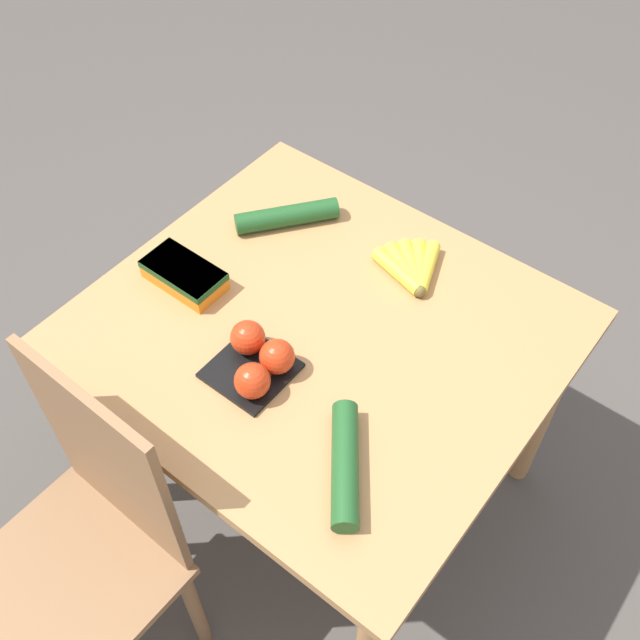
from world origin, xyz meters
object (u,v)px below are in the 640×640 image
at_px(cucumber_far, 345,464).
at_px(chair, 88,546).
at_px(carrot_bag, 184,274).
at_px(banana_bunch, 412,269).
at_px(cucumber_near, 287,216).
at_px(tomato_pack, 257,360).

bearing_deg(cucumber_far, chair, 43.38).
bearing_deg(carrot_bag, banana_bunch, -138.87).
relative_size(chair, cucumber_near, 4.05).
bearing_deg(banana_bunch, cucumber_near, 8.22).
distance_m(banana_bunch, carrot_bag, 0.55).
distance_m(chair, cucumber_far, 0.63).
bearing_deg(carrot_bag, tomato_pack, 163.88).
bearing_deg(cucumber_near, banana_bunch, -171.78).
height_order(chair, cucumber_near, chair).
bearing_deg(cucumber_near, chair, 98.95).
xyz_separation_m(chair, cucumber_near, (0.14, -0.86, 0.28)).
height_order(tomato_pack, carrot_bag, tomato_pack).
relative_size(tomato_pack, cucumber_near, 0.70).
distance_m(banana_bunch, tomato_pack, 0.46).
xyz_separation_m(chair, tomato_pack, (-0.11, -0.46, 0.29)).
relative_size(banana_bunch, carrot_bag, 0.87).
bearing_deg(cucumber_far, banana_bunch, -69.87).
bearing_deg(cucumber_far, carrot_bag, -15.37).
height_order(carrot_bag, cucumber_far, cucumber_far).
distance_m(cucumber_near, cucumber_far, 0.72).
distance_m(chair, carrot_bag, 0.65).
relative_size(banana_bunch, tomato_pack, 1.02).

